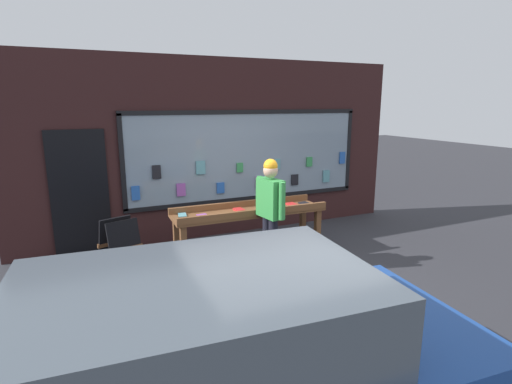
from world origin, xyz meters
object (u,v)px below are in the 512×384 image
parked_car (200,368)px  person_browsing (270,205)px  sandwich_board_sign (120,246)px  small_dog (249,259)px  display_table_main (249,215)px

parked_car → person_browsing: bearing=60.0°
sandwich_board_sign → parked_car: (0.17, -3.63, 0.32)m
sandwich_board_sign → parked_car: parked_car is taller
small_dog → sandwich_board_sign: 1.94m
person_browsing → sandwich_board_sign: person_browsing is taller
person_browsing → parked_car: person_browsing is taller
person_browsing → parked_car: (-1.95, -2.86, -0.26)m
person_browsing → parked_car: size_ratio=0.39×
parked_car → sandwich_board_sign: bearing=97.0°
sandwich_board_sign → small_dog: bearing=-46.4°
small_dog → person_browsing: bearing=-95.4°
display_table_main → person_browsing: bearing=-79.3°
display_table_main → sandwich_board_sign: size_ratio=3.02×
person_browsing → sandwich_board_sign: size_ratio=2.05×
display_table_main → person_browsing: (0.11, -0.56, 0.29)m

